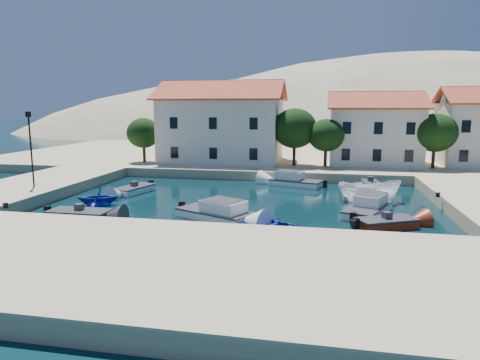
% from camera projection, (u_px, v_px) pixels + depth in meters
% --- Properties ---
extents(ground, '(400.00, 400.00, 0.00)m').
position_uv_depth(ground, '(212.00, 239.00, 24.97)').
color(ground, black).
rests_on(ground, ground).
extents(quay_south, '(52.00, 12.00, 1.00)m').
position_uv_depth(quay_south, '(178.00, 268.00, 19.08)').
color(quay_south, '#C7B388').
rests_on(quay_south, ground).
extents(quay_west, '(8.00, 20.00, 1.00)m').
position_uv_depth(quay_west, '(34.00, 187.00, 38.14)').
color(quay_west, '#C7B388').
rests_on(quay_west, ground).
extents(quay_north, '(80.00, 36.00, 1.00)m').
position_uv_depth(quay_north, '(293.00, 157.00, 61.27)').
color(quay_north, '#C7B388').
rests_on(quay_north, ground).
extents(hills, '(254.00, 176.00, 99.00)m').
position_uv_depth(hills, '(365.00, 199.00, 144.64)').
color(hills, gray).
rests_on(hills, ground).
extents(building_left, '(14.70, 9.45, 9.70)m').
position_uv_depth(building_left, '(222.00, 121.00, 52.18)').
color(building_left, silver).
rests_on(building_left, quay_north).
extents(building_mid, '(10.50, 8.40, 8.30)m').
position_uv_depth(building_mid, '(374.00, 127.00, 49.88)').
color(building_mid, silver).
rests_on(building_mid, quay_north).
extents(trees, '(37.30, 5.30, 6.45)m').
position_uv_depth(trees, '(308.00, 132.00, 47.93)').
color(trees, '#382314').
rests_on(trees, quay_north).
extents(lamppost, '(0.35, 0.25, 6.22)m').
position_uv_depth(lamppost, '(30.00, 142.00, 35.20)').
color(lamppost, black).
rests_on(lamppost, quay_west).
extents(bollards, '(29.36, 9.56, 0.30)m').
position_uv_depth(bollards, '(268.00, 207.00, 27.99)').
color(bollards, black).
rests_on(bollards, ground).
extents(motorboat_grey_sw, '(4.17, 1.86, 1.25)m').
position_uv_depth(motorboat_grey_sw, '(80.00, 215.00, 29.36)').
color(motorboat_grey_sw, '#37383C').
rests_on(motorboat_grey_sw, ground).
extents(cabin_cruiser_south, '(5.83, 4.39, 1.60)m').
position_uv_depth(cabin_cruiser_south, '(215.00, 212.00, 29.27)').
color(cabin_cruiser_south, white).
rests_on(cabin_cruiser_south, ground).
extents(rowboat_south, '(5.42, 4.68, 0.94)m').
position_uv_depth(rowboat_south, '(274.00, 232.00, 26.28)').
color(rowboat_south, '#1C2D9B').
rests_on(rowboat_south, ground).
extents(motorboat_red_se, '(4.13, 3.20, 1.25)m').
position_uv_depth(motorboat_red_se, '(387.00, 223.00, 27.16)').
color(motorboat_red_se, maroon).
rests_on(motorboat_red_se, ground).
extents(cabin_cruiser_east, '(3.98, 5.69, 1.60)m').
position_uv_depth(cabin_cruiser_east, '(368.00, 208.00, 30.46)').
color(cabin_cruiser_east, white).
rests_on(cabin_cruiser_east, ground).
extents(boat_east, '(5.19, 2.48, 1.93)m').
position_uv_depth(boat_east, '(369.00, 202.00, 34.74)').
color(boat_east, white).
rests_on(boat_east, ground).
extents(motorboat_white_ne, '(1.62, 3.14, 1.25)m').
position_uv_depth(motorboat_white_ne, '(370.00, 184.00, 40.77)').
color(motorboat_white_ne, white).
rests_on(motorboat_white_ne, ground).
extents(rowboat_west, '(3.86, 3.59, 1.66)m').
position_uv_depth(rowboat_west, '(99.00, 205.00, 33.49)').
color(rowboat_west, '#1C2D9B').
rests_on(rowboat_west, ground).
extents(motorboat_white_west, '(2.75, 4.31, 1.25)m').
position_uv_depth(motorboat_white_west, '(135.00, 190.00, 38.15)').
color(motorboat_white_west, white).
rests_on(motorboat_white_west, ground).
extents(cabin_cruiser_north, '(5.40, 3.52, 1.60)m').
position_uv_depth(cabin_cruiser_north, '(296.00, 181.00, 41.49)').
color(cabin_cruiser_north, white).
rests_on(cabin_cruiser_north, ground).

